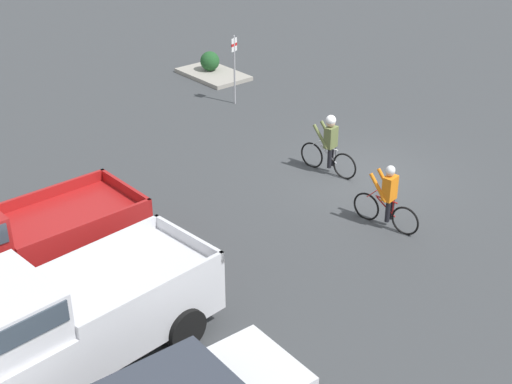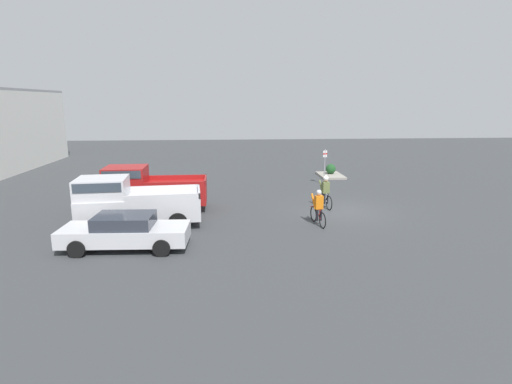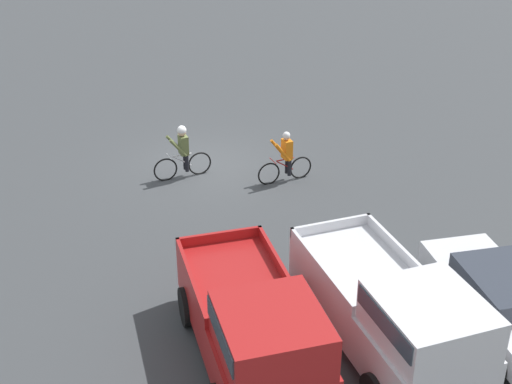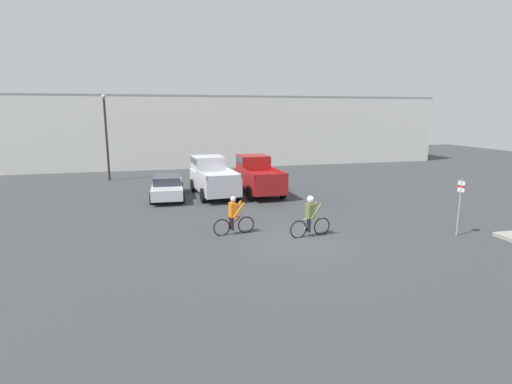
% 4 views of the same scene
% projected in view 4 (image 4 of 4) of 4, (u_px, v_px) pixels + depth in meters
% --- Properties ---
extents(ground_plane, '(80.00, 80.00, 0.00)m').
position_uv_depth(ground_plane, '(298.00, 243.00, 15.73)').
color(ground_plane, '#383A3D').
extents(warehouse_building, '(44.99, 14.46, 6.53)m').
position_uv_depth(warehouse_building, '(205.00, 129.00, 42.88)').
color(warehouse_building, silver).
rests_on(warehouse_building, ground_plane).
extents(sedan_0, '(2.06, 4.83, 1.34)m').
position_uv_depth(sedan_0, '(167.00, 187.00, 23.78)').
color(sedan_0, silver).
rests_on(sedan_0, ground_plane).
extents(pickup_truck_0, '(2.59, 5.45, 2.27)m').
position_uv_depth(pickup_truck_0, '(212.00, 176.00, 24.74)').
color(pickup_truck_0, silver).
rests_on(pickup_truck_0, ground_plane).
extents(pickup_truck_1, '(2.31, 5.11, 2.30)m').
position_uv_depth(pickup_truck_1, '(257.00, 175.00, 25.15)').
color(pickup_truck_1, maroon).
rests_on(pickup_truck_1, ground_plane).
extents(cyclist_0, '(1.87, 0.52, 1.74)m').
position_uv_depth(cyclist_0, '(310.00, 215.00, 16.38)').
color(cyclist_0, black).
rests_on(cyclist_0, ground_plane).
extents(cyclist_1, '(1.81, 0.52, 1.66)m').
position_uv_depth(cyclist_1, '(233.00, 216.00, 16.69)').
color(cyclist_1, black).
rests_on(cyclist_1, ground_plane).
extents(fire_lane_sign, '(0.10, 0.30, 2.41)m').
position_uv_depth(fire_lane_sign, '(460.00, 202.00, 16.34)').
color(fire_lane_sign, '#9E9EA3').
rests_on(fire_lane_sign, ground_plane).
extents(lamppost, '(0.36, 0.36, 6.31)m').
position_uv_depth(lamppost, '(106.00, 130.00, 29.29)').
color(lamppost, '#2D2823').
rests_on(lamppost, ground_plane).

